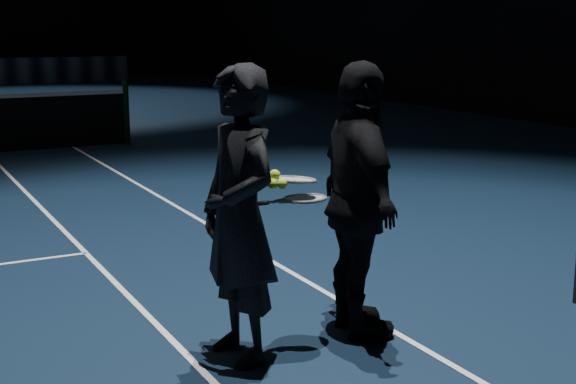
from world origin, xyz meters
name	(u,v)px	position (x,y,z in m)	size (l,w,h in m)	color
net_post_right	(126,113)	(6.40, 0.00, 0.55)	(0.10, 0.10, 1.10)	black
player_a	(239,215)	(4.41, -9.15, 0.91)	(0.66, 0.44, 1.82)	black
player_b	(359,202)	(5.26, -9.16, 0.91)	(1.07, 0.44, 1.82)	black
racket_lower	(305,199)	(4.86, -9.15, 0.97)	(0.68, 0.22, 0.03)	black
racket_upper	(295,180)	(4.81, -9.11, 1.09)	(0.68, 0.22, 0.03)	black
tennis_balls	(277,181)	(4.66, -9.14, 1.10)	(0.12, 0.10, 0.12)	#C6E931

